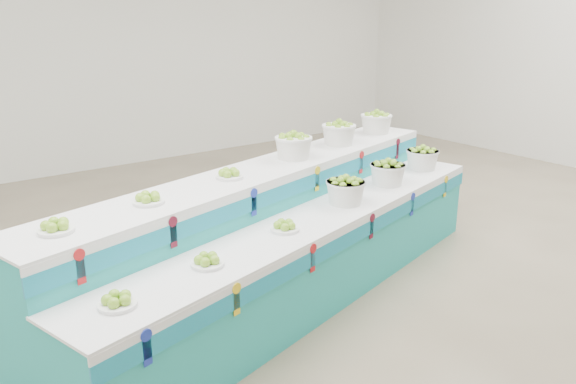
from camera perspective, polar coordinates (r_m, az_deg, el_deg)
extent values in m
plane|color=#695E49|center=(5.39, 8.19, -7.64)|extent=(10.00, 10.00, 0.00)
plane|color=silver|center=(9.11, -14.72, 15.24)|extent=(10.00, 0.00, 10.00)
cylinder|color=white|center=(3.35, -16.41, -10.05)|extent=(0.26, 0.26, 0.09)
cylinder|color=white|center=(3.72, -7.93, -6.57)|extent=(0.26, 0.26, 0.09)
cylinder|color=white|center=(4.25, -0.32, -3.27)|extent=(0.26, 0.26, 0.09)
cylinder|color=white|center=(3.66, -21.82, -3.05)|extent=(0.26, 0.26, 0.09)
cylinder|color=white|center=(4.01, -13.55, -0.52)|extent=(0.26, 0.26, 0.09)
cylinder|color=white|center=(4.51, -5.78, 1.86)|extent=(0.26, 0.26, 0.09)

